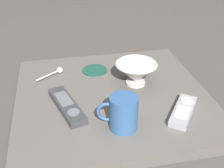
# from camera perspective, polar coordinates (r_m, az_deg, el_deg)

# --- Properties ---
(ground_plane) EXTENTS (6.00, 6.00, 0.00)m
(ground_plane) POSITION_cam_1_polar(r_m,az_deg,el_deg) (0.96, 0.07, -3.54)
(ground_plane) COLOR #47423D
(table) EXTENTS (0.61, 0.59, 0.03)m
(table) POSITION_cam_1_polar(r_m,az_deg,el_deg) (0.95, 0.07, -2.71)
(table) COLOR #5B5651
(table) RESTS_ON ground
(cereal_bowl) EXTENTS (0.14, 0.14, 0.08)m
(cereal_bowl) POSITION_cam_1_polar(r_m,az_deg,el_deg) (0.98, 4.73, 2.32)
(cereal_bowl) COLOR beige
(cereal_bowl) RESTS_ON table
(coffee_mug) EXTENTS (0.11, 0.08, 0.10)m
(coffee_mug) POSITION_cam_1_polar(r_m,az_deg,el_deg) (0.77, 2.12, -5.68)
(coffee_mug) COLOR #33598C
(coffee_mug) RESTS_ON table
(teaspoon) EXTENTS (0.10, 0.07, 0.02)m
(teaspoon) POSITION_cam_1_polar(r_m,az_deg,el_deg) (1.06, -10.72, 2.46)
(teaspoon) COLOR silver
(teaspoon) RESTS_ON table
(tv_remote_near) EXTENTS (0.13, 0.15, 0.02)m
(tv_remote_near) POSITION_cam_1_polar(r_m,az_deg,el_deg) (0.87, 13.83, -5.16)
(tv_remote_near) COLOR #9E9EA3
(tv_remote_near) RESTS_ON table
(tv_remote_far) EXTENTS (0.11, 0.21, 0.02)m
(tv_remote_far) POSITION_cam_1_polar(r_m,az_deg,el_deg) (0.88, -8.86, -4.20)
(tv_remote_far) COLOR #38383D
(tv_remote_far) RESTS_ON table
(drink_coaster) EXTENTS (0.09, 0.09, 0.01)m
(drink_coaster) POSITION_cam_1_polar(r_m,az_deg,el_deg) (1.07, -3.41, 2.70)
(drink_coaster) COLOR #194738
(drink_coaster) RESTS_ON table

